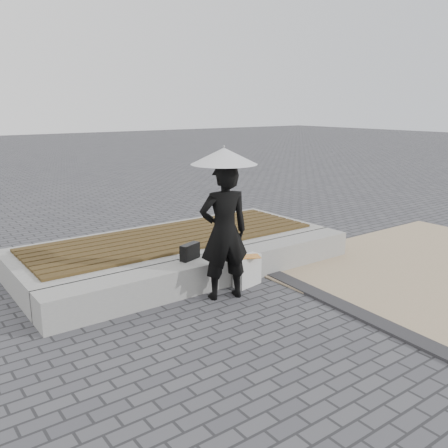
{
  "coord_description": "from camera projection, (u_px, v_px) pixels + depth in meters",
  "views": [
    {
      "loc": [
        -3.74,
        -3.64,
        2.48
      ],
      "look_at": [
        -0.22,
        1.13,
        1.0
      ],
      "focal_mm": 38.39,
      "sensor_mm": 36.0,
      "label": 1
    }
  ],
  "objects": [
    {
      "name": "parasol",
      "position": [
        224.0,
        156.0,
        5.9
      ],
      "size": [
        0.83,
        0.83,
        1.07
      ],
      "rotation": [
        0.0,
        0.0,
        -0.25
      ],
      "color": "#A1A2A6",
      "rests_on": "ground"
    },
    {
      "name": "magazine",
      "position": [
        250.0,
        256.0,
        6.62
      ],
      "size": [
        0.34,
        0.3,
        0.01
      ],
      "primitive_type": "cube",
      "rotation": [
        0.0,
        0.0,
        -0.44
      ],
      "color": "red",
      "rests_on": "canvas_tote"
    },
    {
      "name": "canvas_tote",
      "position": [
        247.0,
        271.0,
        6.71
      ],
      "size": [
        0.44,
        0.24,
        0.44
      ],
      "primitive_type": "cube",
      "rotation": [
        0.0,
        0.0,
        0.17
      ],
      "color": "silver",
      "rests_on": "ground"
    },
    {
      "name": "handbag",
      "position": [
        190.0,
        252.0,
        6.6
      ],
      "size": [
        0.34,
        0.21,
        0.22
      ],
      "primitive_type": "cube",
      "rotation": [
        0.0,
        0.0,
        0.33
      ],
      "color": "black",
      "rests_on": "seating_ledge"
    },
    {
      "name": "woman",
      "position": [
        224.0,
        232.0,
        6.14
      ],
      "size": [
        0.74,
        0.59,
        1.78
      ],
      "primitive_type": "imported",
      "rotation": [
        0.0,
        0.0,
        2.87
      ],
      "color": "black",
      "rests_on": "ground"
    },
    {
      "name": "ground",
      "position": [
        297.0,
        323.0,
        5.6
      ],
      "size": [
        80.0,
        80.0,
        0.0
      ],
      "primitive_type": "plane",
      "color": "#49494E",
      "rests_on": "ground"
    },
    {
      "name": "seating_ledge",
      "position": [
        217.0,
        270.0,
        6.8
      ],
      "size": [
        5.0,
        0.45,
        0.4
      ],
      "primitive_type": "cube",
      "color": "#A1A19C",
      "rests_on": "ground"
    },
    {
      "name": "edging_band",
      "position": [
        373.0,
        320.0,
        5.63
      ],
      "size": [
        0.61,
        5.2,
        0.04
      ],
      "primitive_type": "cube",
      "rotation": [
        0.0,
        0.0,
        -0.07
      ],
      "color": "#2C2C2F",
      "rests_on": "ground"
    },
    {
      "name": "timber_decking",
      "position": [
        174.0,
        237.0,
        7.68
      ],
      "size": [
        4.6,
        1.6,
        0.04
      ],
      "primitive_type": null,
      "color": "#533D1D",
      "rests_on": "timber_platform"
    },
    {
      "name": "timber_platform",
      "position": [
        174.0,
        250.0,
        7.74
      ],
      "size": [
        5.0,
        2.0,
        0.4
      ],
      "primitive_type": "cube",
      "color": "#B0AFAA",
      "rests_on": "ground"
    }
  ]
}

